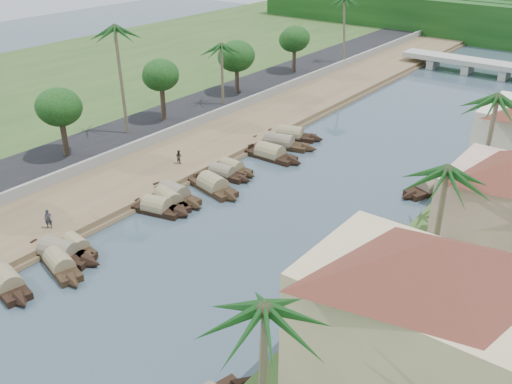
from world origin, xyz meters
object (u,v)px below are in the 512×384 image
Objects in this scene: building_near at (425,325)px; sampan_1 at (7,283)px; person_near at (48,219)px; bridge at (487,66)px.

building_near is 2.02× the size of sampan_1.
building_near reaches higher than sampan_1.
person_near is (-32.11, -0.22, -4.72)m from building_near.
building_near is at bearing -75.61° from bridge.
sampan_1 is (-9.34, -80.59, -1.31)m from bridge.
bridge is 3.80× the size of sampan_1.
person_near is at bearing -179.60° from building_near.
building_near reaches higher than bridge.
person_near is at bearing -100.02° from bridge.
building_near reaches higher than person_near.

